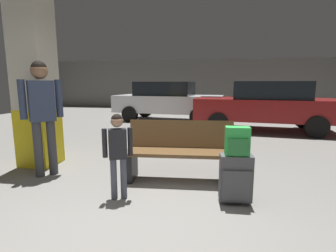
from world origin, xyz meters
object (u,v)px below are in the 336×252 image
child (118,147)px  parked_car_far (168,100)px  backpack_bright (237,142)px  suitcase (236,178)px  adult (42,106)px  bench (180,151)px  structural_pillar (35,80)px  parked_car_near (265,105)px

child → parked_car_far: size_ratio=0.25×
backpack_bright → suitcase: bearing=71.1°
child → adult: adult is taller
bench → parked_car_far: parked_car_far is taller
adult → child: bearing=-23.4°
structural_pillar → backpack_bright: bearing=-16.8°
parked_car_far → parked_car_near: same height
suitcase → parked_car_far: 7.13m
backpack_bright → parked_car_near: (1.32, 5.21, 0.03)m
backpack_bright → adult: adult is taller
structural_pillar → parked_car_far: size_ratio=0.71×
bench → child: bearing=-130.9°
child → parked_car_far: 6.97m
bench → backpack_bright: bearing=-41.6°
adult → parked_car_near: (4.19, 4.70, -0.29)m
bench → parked_car_near: size_ratio=0.38×
structural_pillar → parked_car_far: (1.34, 5.83, -0.70)m
bench → child: (-0.68, -0.79, 0.23)m
suitcase → backpack_bright: bearing=-108.9°
bench → suitcase: 1.02m
bench → parked_car_near: 5.00m
suitcase → bench: bearing=138.4°
structural_pillar → adult: size_ratio=1.70×
child → parked_car_near: (2.76, 5.32, 0.14)m
bench → child: size_ratio=1.51×
bench → adult: bearing=-175.5°
bench → adult: (-2.12, -0.17, 0.66)m
bench → parked_car_far: bearing=101.3°
bench → backpack_bright: size_ratio=4.80×
bench → suitcase: size_ratio=2.70×
structural_pillar → bench: structural_pillar is taller
backpack_bright → parked_car_far: size_ratio=0.08×
adult → structural_pillar: bearing=132.1°
suitcase → adult: size_ratio=0.34×
structural_pillar → parked_car_far: structural_pillar is taller
structural_pillar → suitcase: size_ratio=5.01×
backpack_bright → child: (-1.44, -0.12, -0.10)m
adult → parked_car_far: (0.88, 6.33, -0.29)m
suitcase → adult: 3.02m
backpack_bright → child: size_ratio=0.31×
child → backpack_bright: bearing=4.6°
suitcase → child: 1.48m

